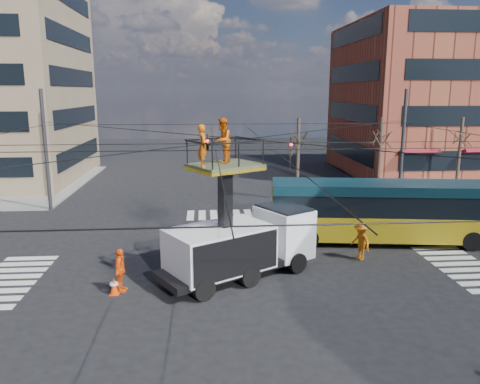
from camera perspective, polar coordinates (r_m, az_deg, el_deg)
name	(u,v)px	position (r m, az deg, el deg)	size (l,w,h in m)	color
ground	(244,273)	(20.87, 0.51, -9.88)	(120.00, 120.00, 0.00)	black
sidewalk_ne	(454,178)	(46.85, 24.64, 1.52)	(18.00, 18.00, 0.12)	slate
crosswalks	(244,273)	(20.87, 0.51, -9.85)	(22.40, 22.40, 0.02)	silver
building_ne	(455,100)	(49.29, 24.70, 10.14)	(20.06, 16.06, 14.00)	maroon
overhead_network	(242,176)	(20.06, 0.23, 1.98)	(24.24, 24.24, 8.00)	#2D2D30
tree_a	(298,137)	(33.59, 7.13, 6.62)	(2.00, 2.00, 6.00)	#382B21
tree_b	(381,137)	(35.27, 16.79, 6.46)	(2.00, 2.00, 6.00)	#382B21
tree_c	(461,136)	(37.84, 25.35, 6.16)	(2.00, 2.00, 6.00)	#382B21
utility_truck	(241,228)	(19.94, 0.13, -4.39)	(7.18, 5.60, 6.81)	black
city_bus	(391,210)	(25.78, 17.96, -2.14)	(12.76, 4.28, 3.20)	gold
traffic_cone	(114,286)	(19.38, -15.11, -11.02)	(0.36, 0.36, 0.68)	#DD3F09
worker_ground	(120,270)	(19.38, -14.38, -9.24)	(1.04, 0.43, 1.78)	#FF5910
flagger	(361,241)	(22.84, 14.49, -5.86)	(1.18, 0.68, 1.83)	#D1620D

